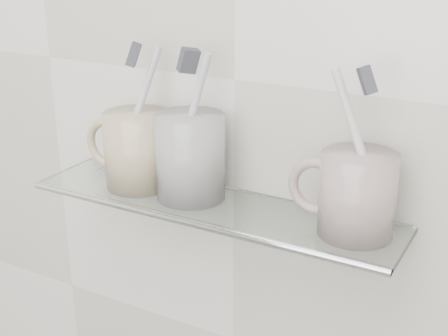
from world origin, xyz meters
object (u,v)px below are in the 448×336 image
Objects in this scene: mug_left at (139,150)px; mug_right at (358,195)px; shelf_glass at (211,206)px; mug_center at (190,157)px.

mug_right is (0.31, 0.00, -0.00)m from mug_left.
shelf_glass is at bearing -159.15° from mug_right.
mug_center reaches higher than mug_left.
shelf_glass is at bearing 13.52° from mug_left.
mug_right is at bearing 0.41° from mug_center.
mug_center reaches higher than shelf_glass.
mug_right reaches higher than shelf_glass.
shelf_glass is 0.07m from mug_center.
mug_center is 1.14× the size of mug_right.
mug_right is (0.22, 0.00, -0.01)m from mug_center.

